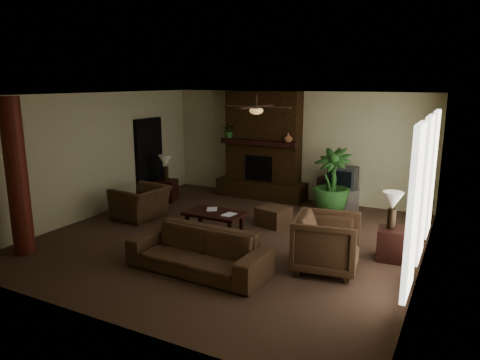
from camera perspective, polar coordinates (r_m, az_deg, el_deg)
The scene contains 23 objects.
room_shell at distance 8.48m, azimuth -1.25°, elevation 1.45°, with size 7.00×7.00×7.00m.
fireplace at distance 11.71m, azimuth 2.93°, elevation 3.34°, with size 2.40×0.70×2.80m.
windows at distance 7.70m, azimuth 22.66°, elevation -1.08°, with size 0.08×3.65×2.35m.
log_column at distance 8.67m, azimuth -26.82°, elevation 0.32°, with size 0.36×0.36×2.80m, color maroon.
doorway at distance 11.92m, azimuth -11.63°, elevation 2.75°, with size 0.10×1.00×2.10m, color black.
ceiling_fan at distance 8.42m, azimuth 2.12°, elevation 9.12°, with size 1.35×1.35×0.37m.
sofa at distance 7.27m, azimuth -5.43°, elevation -8.28°, with size 2.33×0.68×0.91m, color #49311F.
armchair_left at distance 10.22m, azimuth -12.70°, elevation -2.19°, with size 1.11×0.72×0.97m, color #49311F.
armchair_right at distance 7.38m, azimuth 11.15°, elevation -7.66°, with size 1.00×0.94×1.03m, color #49311F.
coffee_table at distance 9.08m, azimuth -3.33°, elevation -4.49°, with size 1.20×0.70×0.43m.
ottoman at distance 9.58m, azimuth 4.33°, elevation -4.68°, with size 0.60×0.60×0.40m, color #49311F.
tv_stand at distance 11.13m, azimuth 12.91°, elevation -2.24°, with size 0.85×0.50×0.50m, color silver.
tv at distance 10.99m, azimuth 13.15°, elevation 0.31°, with size 0.66×0.54×0.52m.
floor_vase at distance 11.20m, azimuth 10.69°, elevation -1.08°, with size 0.34×0.34×0.77m.
floor_plant at distance 10.48m, azimuth 11.69°, elevation -2.06°, with size 0.87×1.55×0.87m, color #2D5D25.
side_table_left at distance 11.61m, azimuth -9.49°, elevation -1.34°, with size 0.50×0.50×0.55m, color black.
lamp_left at distance 11.48m, azimuth -9.62°, elevation 2.21°, with size 0.43×0.43×0.65m.
side_table_right at distance 8.19m, azimuth 19.06°, elevation -7.85°, with size 0.50×0.50×0.55m, color black.
lamp_right at distance 8.01m, azimuth 19.10°, elevation -2.85°, with size 0.40×0.40×0.65m.
mantel_plant at distance 11.82m, azimuth -1.37°, elevation 6.22°, with size 0.38×0.42×0.33m, color #2D5D25.
mantel_vase at distance 11.06m, azimuth 6.24°, elevation 5.43°, with size 0.22×0.23×0.22m, color #945C3B.
book_a at distance 9.18m, azimuth -4.32°, elevation -3.01°, with size 0.22×0.03×0.29m, color #999999.
book_b at distance 8.86m, azimuth -2.01°, elevation -3.55°, with size 0.21×0.02×0.29m, color #999999.
Camera 1 is at (4.02, -7.29, 3.05)m, focal length 33.08 mm.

